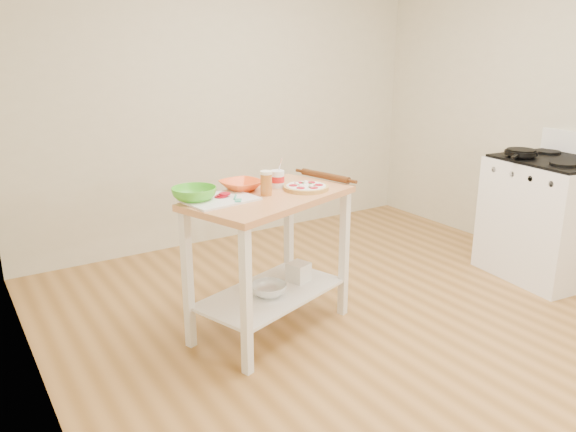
# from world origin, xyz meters

# --- Properties ---
(room_shell) EXTENTS (4.04, 4.54, 2.74)m
(room_shell) POSITION_xyz_m (0.00, 0.00, 1.35)
(room_shell) COLOR #AD7B3F
(room_shell) RESTS_ON ground
(prep_island) EXTENTS (1.16, 0.86, 0.90)m
(prep_island) POSITION_xyz_m (-0.64, 0.45, 0.64)
(prep_island) COLOR tan
(prep_island) RESTS_ON ground
(gas_stove) EXTENTS (0.78, 0.88, 1.11)m
(gas_stove) POSITION_xyz_m (1.65, 0.06, 0.47)
(gas_stove) COLOR white
(gas_stove) RESTS_ON ground
(skillet) EXTENTS (0.37, 0.24, 0.03)m
(skillet) POSITION_xyz_m (1.48, 0.25, 0.98)
(skillet) COLOR black
(skillet) RESTS_ON gas_stove
(pizza) EXTENTS (0.28, 0.28, 0.04)m
(pizza) POSITION_xyz_m (-0.38, 0.44, 0.92)
(pizza) COLOR #DAAF5D
(pizza) RESTS_ON prep_island
(cutting_board) EXTENTS (0.44, 0.35, 0.04)m
(cutting_board) POSITION_xyz_m (-0.96, 0.50, 0.91)
(cutting_board) COLOR white
(cutting_board) RESTS_ON prep_island
(spatula) EXTENTS (0.08, 0.15, 0.01)m
(spatula) POSITION_xyz_m (-0.88, 0.43, 0.92)
(spatula) COLOR #3EB595
(spatula) RESTS_ON cutting_board
(knife) EXTENTS (0.22, 0.19, 0.01)m
(knife) POSITION_xyz_m (-1.03, 0.59, 0.92)
(knife) COLOR silver
(knife) RESTS_ON cutting_board
(orange_bowl) EXTENTS (0.28, 0.28, 0.06)m
(orange_bowl) POSITION_xyz_m (-0.73, 0.64, 0.93)
(orange_bowl) COLOR #FE5C21
(orange_bowl) RESTS_ON prep_island
(green_bowl) EXTENTS (0.33, 0.33, 0.08)m
(green_bowl) POSITION_xyz_m (-1.08, 0.56, 0.94)
(green_bowl) COLOR #4EC52C
(green_bowl) RESTS_ON prep_island
(beer_pint) EXTENTS (0.07, 0.07, 0.15)m
(beer_pint) POSITION_xyz_m (-0.66, 0.46, 0.97)
(beer_pint) COLOR #B86C2B
(beer_pint) RESTS_ON prep_island
(yogurt_tub) EXTENTS (0.09, 0.09, 0.19)m
(yogurt_tub) POSITION_xyz_m (-0.50, 0.59, 0.95)
(yogurt_tub) COLOR white
(yogurt_tub) RESTS_ON prep_island
(rolling_pin) EXTENTS (0.14, 0.40, 0.05)m
(rolling_pin) POSITION_xyz_m (-0.12, 0.59, 0.92)
(rolling_pin) COLOR #512B12
(rolling_pin) RESTS_ON prep_island
(shelf_glass_bowl) EXTENTS (0.33, 0.33, 0.07)m
(shelf_glass_bowl) POSITION_xyz_m (-0.67, 0.42, 0.30)
(shelf_glass_bowl) COLOR silver
(shelf_glass_bowl) RESTS_ON prep_island
(shelf_bin) EXTENTS (0.16, 0.16, 0.13)m
(shelf_bin) POSITION_xyz_m (-0.39, 0.50, 0.32)
(shelf_bin) COLOR white
(shelf_bin) RESTS_ON prep_island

